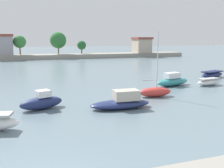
% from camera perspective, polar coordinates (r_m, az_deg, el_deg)
% --- Properties ---
extents(moored_boat_2, '(4.16, 2.63, 1.69)m').
position_cam_1_polar(moored_boat_2, '(23.67, -15.46, -3.89)').
color(moored_boat_2, navy).
rests_on(moored_boat_2, ground).
extents(moored_boat_3, '(5.63, 2.31, 1.65)m').
position_cam_1_polar(moored_boat_3, '(23.11, 2.21, -4.01)').
color(moored_boat_3, navy).
rests_on(moored_boat_3, ground).
extents(moored_boat_4, '(3.76, 1.75, 6.97)m').
position_cam_1_polar(moored_boat_4, '(28.04, 9.59, -1.69)').
color(moored_boat_4, '#C63833').
rests_on(moored_boat_4, ground).
extents(moored_boat_5, '(5.53, 3.02, 1.76)m').
position_cam_1_polar(moored_boat_5, '(35.00, 13.38, 0.68)').
color(moored_boat_5, teal).
rests_on(moored_boat_5, ground).
extents(moored_boat_6, '(3.94, 1.79, 0.98)m').
position_cam_1_polar(moored_boat_6, '(36.65, 20.77, 0.42)').
color(moored_boat_6, white).
rests_on(moored_boat_6, ground).
extents(moored_boat_7, '(5.33, 3.24, 1.05)m').
position_cam_1_polar(moored_boat_7, '(44.31, 21.49, 2.00)').
color(moored_boat_7, navy).
rests_on(moored_boat_7, ground).
extents(mooring_buoy_0, '(0.35, 0.35, 0.35)m').
position_cam_1_polar(mooring_buoy_0, '(47.81, 21.73, 2.13)').
color(mooring_buoy_0, orange).
rests_on(mooring_buoy_0, ground).
extents(distant_shoreline, '(104.48, 7.72, 8.72)m').
position_cam_1_polar(distant_shoreline, '(82.40, -20.46, 6.92)').
color(distant_shoreline, gray).
rests_on(distant_shoreline, ground).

